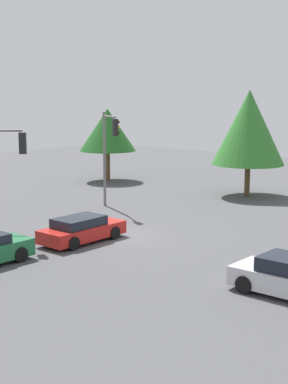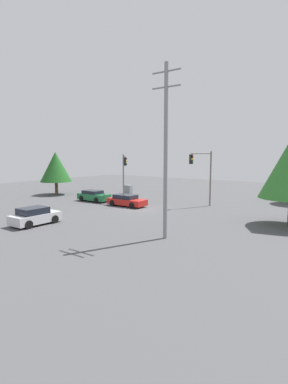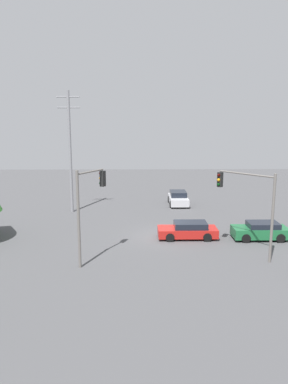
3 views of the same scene
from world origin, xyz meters
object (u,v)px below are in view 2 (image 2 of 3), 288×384
Objects in this scene: sedan_red at (126,200)px; traffic_signal_cross at (203,169)px; sedan_silver at (35,216)px; electrical_cabinet at (128,190)px; traffic_signal_main at (124,168)px; sedan_green at (94,196)px.

traffic_signal_cross reaches higher than sedan_red.
traffic_signal_cross is at bearing 65.38° from sedan_silver.
sedan_silver is 20.19m from electrical_cabinet.
traffic_signal_cross is (-10.63, -1.03, 0.12)m from traffic_signal_main.
electrical_cabinet reaches higher than sedan_red.
electrical_cabinet is at bearing -71.92° from traffic_signal_cross.
sedan_red is 9.32m from traffic_signal_cross.
traffic_signal_main reaches higher than electrical_cabinet.
sedan_green is 0.68× the size of traffic_signal_cross.
sedan_red is at bearing -0.16° from traffic_signal_main.
traffic_signal_main is at bearing -137.43° from sedan_red.
sedan_silver reaches higher than electrical_cabinet.
sedan_red is 3.34× the size of electrical_cabinet.
traffic_signal_main reaches higher than sedan_silver.
traffic_signal_cross is at bearing 167.47° from electrical_cabinet.
traffic_signal_cross is at bearing 124.44° from sedan_red.
electrical_cabinet is (5.60, -19.40, -0.02)m from sedan_silver.
traffic_signal_cross is at bearing 109.62° from sedan_green.
sedan_silver is at bearing -31.44° from traffic_signal_main.
traffic_signal_cross is (-12.74, -4.54, 3.53)m from sedan_green.
traffic_signal_main is (-2.11, -3.51, 3.41)m from sedan_green.
traffic_signal_main is (3.53, -3.84, 3.45)m from sedan_red.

